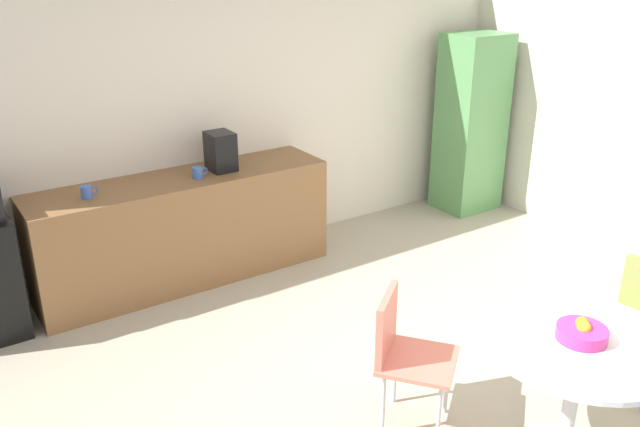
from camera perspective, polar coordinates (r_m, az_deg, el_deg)
ground_plane at (r=4.21m, az=12.48°, el=-17.14°), size 6.00×6.00×0.00m
wall_back at (r=5.88m, az=-7.93°, el=8.78°), size 6.00×0.10×2.60m
counter_block at (r=5.59m, az=-11.59°, el=-1.33°), size 2.44×0.60×0.90m
locker_cabinet at (r=7.10m, az=12.86°, el=7.55°), size 0.60×0.50×1.83m
round_table at (r=3.79m, az=21.27°, el=-12.00°), size 1.02×1.02×0.75m
chair_coral at (r=3.86m, az=7.05°, el=-11.17°), size 0.59×0.59×0.83m
fruit_bowl at (r=3.69m, az=21.63°, el=-9.47°), size 0.26×0.26×0.11m
mug_white at (r=5.38m, az=-10.49°, el=3.49°), size 0.13×0.08×0.09m
mug_green at (r=5.16m, az=-19.45°, el=1.76°), size 0.13×0.08×0.09m
coffee_maker at (r=5.52m, az=-8.56°, el=5.32°), size 0.20×0.24×0.32m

